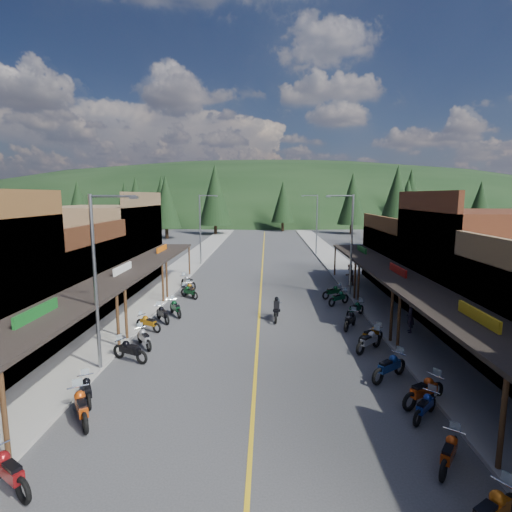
# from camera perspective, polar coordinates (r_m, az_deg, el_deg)

# --- Properties ---
(ground) EXTENTS (220.00, 220.00, 0.00)m
(ground) POSITION_cam_1_polar(r_m,az_deg,el_deg) (24.39, 0.34, -10.33)
(ground) COLOR #38383A
(ground) RESTS_ON ground
(centerline) EXTENTS (0.15, 90.00, 0.01)m
(centerline) POSITION_cam_1_polar(r_m,az_deg,el_deg) (43.79, 0.90, -1.77)
(centerline) COLOR gold
(centerline) RESTS_ON ground
(sidewalk_west) EXTENTS (3.40, 94.00, 0.15)m
(sidewalk_west) POSITION_cam_1_polar(r_m,az_deg,el_deg) (44.72, -10.32, -1.60)
(sidewalk_west) COLOR gray
(sidewalk_west) RESTS_ON ground
(sidewalk_east) EXTENTS (3.40, 94.00, 0.15)m
(sidewalk_east) POSITION_cam_1_polar(r_m,az_deg,el_deg) (44.54, 12.17, -1.69)
(sidewalk_east) COLOR gray
(sidewalk_east) RESTS_ON ground
(shop_west_2) EXTENTS (10.90, 9.00, 6.20)m
(shop_west_2) POSITION_cam_1_polar(r_m,az_deg,el_deg) (29.07, -27.85, -3.07)
(shop_west_2) COLOR #3F2111
(shop_west_2) RESTS_ON ground
(shop_west_3) EXTENTS (10.90, 10.20, 8.20)m
(shop_west_3) POSITION_cam_1_polar(r_m,az_deg,el_deg) (37.46, -20.85, 1.33)
(shop_west_3) COLOR brown
(shop_west_3) RESTS_ON ground
(shop_east_2) EXTENTS (10.90, 9.00, 8.20)m
(shop_east_2) POSITION_cam_1_polar(r_m,az_deg,el_deg) (28.45, 29.41, -1.40)
(shop_east_2) COLOR #562B19
(shop_east_2) RESTS_ON ground
(shop_east_3) EXTENTS (10.90, 10.20, 6.20)m
(shop_east_3) POSITION_cam_1_polar(r_m,az_deg,el_deg) (37.23, 22.42, -0.34)
(shop_east_3) COLOR #4C2D16
(shop_east_3) RESTS_ON ground
(streetlight_0) EXTENTS (2.16, 0.18, 8.00)m
(streetlight_0) POSITION_cam_1_polar(r_m,az_deg,el_deg) (18.93, -21.63, -2.55)
(streetlight_0) COLOR gray
(streetlight_0) RESTS_ON ground
(streetlight_1) EXTENTS (2.16, 0.18, 8.00)m
(streetlight_1) POSITION_cam_1_polar(r_m,az_deg,el_deg) (45.80, -7.81, 4.24)
(streetlight_1) COLOR gray
(streetlight_1) RESTS_ON ground
(streetlight_2) EXTENTS (2.16, 0.18, 8.00)m
(streetlight_2) POSITION_cam_1_polar(r_m,az_deg,el_deg) (31.91, 13.25, 2.18)
(streetlight_2) COLOR gray
(streetlight_2) RESTS_ON ground
(streetlight_3) EXTENTS (2.16, 0.18, 8.00)m
(streetlight_3) POSITION_cam_1_polar(r_m,az_deg,el_deg) (53.56, 8.52, 4.86)
(streetlight_3) COLOR gray
(streetlight_3) RESTS_ON ground
(ridge_hill) EXTENTS (310.00, 140.00, 60.00)m
(ridge_hill) POSITION_cam_1_polar(r_m,az_deg,el_deg) (158.26, 1.39, 5.80)
(ridge_hill) COLOR black
(ridge_hill) RESTS_ON ground
(pine_0) EXTENTS (5.04, 5.04, 11.00)m
(pine_0) POSITION_cam_1_polar(r_m,az_deg,el_deg) (94.21, -24.09, 7.05)
(pine_0) COLOR black
(pine_0) RESTS_ON ground
(pine_1) EXTENTS (5.88, 5.88, 12.50)m
(pine_1) POSITION_cam_1_polar(r_m,az_deg,el_deg) (96.23, -13.32, 8.03)
(pine_1) COLOR black
(pine_1) RESTS_ON ground
(pine_2) EXTENTS (6.72, 6.72, 14.00)m
(pine_2) POSITION_cam_1_polar(r_m,az_deg,el_deg) (81.73, -5.88, 8.67)
(pine_2) COLOR black
(pine_2) RESTS_ON ground
(pine_3) EXTENTS (5.04, 5.04, 11.00)m
(pine_3) POSITION_cam_1_polar(r_m,az_deg,el_deg) (89.14, 3.85, 7.72)
(pine_3) COLOR black
(pine_3) RESTS_ON ground
(pine_4) EXTENTS (5.88, 5.88, 12.50)m
(pine_4) POSITION_cam_1_polar(r_m,az_deg,el_deg) (84.89, 13.60, 7.97)
(pine_4) COLOR black
(pine_4) RESTS_ON ground
(pine_5) EXTENTS (6.72, 6.72, 14.00)m
(pine_5) POSITION_cam_1_polar(r_m,az_deg,el_deg) (100.79, 21.20, 8.13)
(pine_5) COLOR black
(pine_5) RESTS_ON ground
(pine_6) EXTENTS (5.04, 5.04, 11.00)m
(pine_6) POSITION_cam_1_polar(r_m,az_deg,el_deg) (98.25, 29.38, 6.73)
(pine_6) COLOR black
(pine_6) RESTS_ON ground
(pine_7) EXTENTS (5.88, 5.88, 12.50)m
(pine_7) POSITION_cam_1_polar(r_m,az_deg,el_deg) (104.25, -16.77, 7.93)
(pine_7) COLOR black
(pine_7) RESTS_ON ground
(pine_8) EXTENTS (4.48, 4.48, 10.00)m
(pine_8) POSITION_cam_1_polar(r_m,az_deg,el_deg) (66.97, -18.18, 6.57)
(pine_8) COLOR black
(pine_8) RESTS_ON ground
(pine_9) EXTENTS (4.93, 4.93, 10.80)m
(pine_9) POSITION_cam_1_polar(r_m,az_deg,el_deg) (72.02, 20.77, 6.88)
(pine_9) COLOR black
(pine_9) RESTS_ON ground
(pine_10) EXTENTS (5.38, 5.38, 11.60)m
(pine_10) POSITION_cam_1_polar(r_m,az_deg,el_deg) (75.37, -12.75, 7.59)
(pine_10) COLOR black
(pine_10) RESTS_ON ground
(pine_11) EXTENTS (5.82, 5.82, 12.40)m
(pine_11) POSITION_cam_1_polar(r_m,az_deg,el_deg) (64.10, 19.45, 7.52)
(pine_11) COLOR black
(pine_11) RESTS_ON ground
(bike_west_2) EXTENTS (2.28, 1.86, 1.28)m
(bike_west_2) POSITION_cam_1_polar(r_m,az_deg,el_deg) (13.90, -31.92, -24.45)
(bike_west_2) COLOR maroon
(bike_west_2) RESTS_ON ground
(bike_west_3) EXTENTS (1.84, 2.29, 1.28)m
(bike_west_3) POSITION_cam_1_polar(r_m,az_deg,el_deg) (16.18, -23.70, -18.94)
(bike_west_3) COLOR #C4440E
(bike_west_3) RESTS_ON ground
(bike_west_4) EXTENTS (1.47, 1.95, 1.08)m
(bike_west_4) POSITION_cam_1_polar(r_m,az_deg,el_deg) (17.52, -22.98, -17.06)
(bike_west_4) COLOR black
(bike_west_4) RESTS_ON ground
(bike_west_5) EXTENTS (2.19, 1.57, 1.20)m
(bike_west_5) POSITION_cam_1_polar(r_m,az_deg,el_deg) (20.63, -17.58, -12.61)
(bike_west_5) COLOR black
(bike_west_5) RESTS_ON ground
(bike_west_6) EXTENTS (1.68, 1.99, 1.13)m
(bike_west_6) POSITION_cam_1_polar(r_m,az_deg,el_deg) (22.18, -15.70, -11.10)
(bike_west_6) COLOR #999A9E
(bike_west_6) RESTS_ON ground
(bike_west_7) EXTENTS (1.98, 1.52, 1.10)m
(bike_west_7) POSITION_cam_1_polar(r_m,az_deg,el_deg) (24.64, -15.14, -9.10)
(bike_west_7) COLOR #9B600B
(bike_west_7) RESTS_ON ground
(bike_west_8) EXTENTS (1.71, 2.04, 1.15)m
(bike_west_8) POSITION_cam_1_polar(r_m,az_deg,el_deg) (26.12, -13.19, -7.94)
(bike_west_8) COLOR black
(bike_west_8) RESTS_ON ground
(bike_west_9) EXTENTS (1.67, 2.15, 1.19)m
(bike_west_9) POSITION_cam_1_polar(r_m,az_deg,el_deg) (27.22, -11.44, -7.16)
(bike_west_9) COLOR #0C3D1C
(bike_west_9) RESTS_ON ground
(bike_west_10) EXTENTS (1.90, 1.75, 1.11)m
(bike_west_10) POSITION_cam_1_polar(r_m,az_deg,el_deg) (31.54, -9.52, -4.99)
(bike_west_10) COLOR #0B3718
(bike_west_10) RESTS_ON ground
(bike_west_11) EXTENTS (1.53, 2.15, 1.18)m
(bike_west_11) POSITION_cam_1_polar(r_m,az_deg,el_deg) (32.14, -9.36, -4.67)
(bike_west_11) COLOR #AE670C
(bike_west_11) RESTS_ON ground
(bike_west_12) EXTENTS (2.05, 2.22, 1.30)m
(bike_west_12) POSITION_cam_1_polar(r_m,az_deg,el_deg) (34.69, -9.65, -3.59)
(bike_west_12) COLOR #939498
(bike_west_12) RESTS_ON ground
(bike_east_1) EXTENTS (2.27, 1.87, 1.28)m
(bike_east_1) POSITION_cam_1_polar(r_m,az_deg,el_deg) (12.34, 30.54, -28.95)
(bike_east_1) COLOR #B3520C
(bike_east_1) RESTS_ON ground
(bike_east_2) EXTENTS (1.65, 1.95, 1.11)m
(bike_east_2) POSITION_cam_1_polar(r_m,az_deg,el_deg) (14.15, 25.89, -23.76)
(bike_east_2) COLOR #AD380C
(bike_east_2) RESTS_ON ground
(bike_east_3) EXTENTS (1.70, 1.79, 1.06)m
(bike_east_3) POSITION_cam_1_polar(r_m,az_deg,el_deg) (16.35, 23.00, -19.03)
(bike_east_3) COLOR navy
(bike_east_3) RESTS_ON ground
(bike_east_4) EXTENTS (2.28, 1.82, 1.27)m
(bike_east_4) POSITION_cam_1_polar(r_m,az_deg,el_deg) (17.21, 22.86, -17.18)
(bike_east_4) COLOR #CB400E
(bike_east_4) RESTS_ON ground
(bike_east_5) EXTENTS (2.23, 2.01, 1.29)m
(bike_east_5) POSITION_cam_1_polar(r_m,az_deg,el_deg) (18.81, 18.52, -14.63)
(bike_east_5) COLOR navy
(bike_east_5) RESTS_ON ground
(bike_east_6) EXTENTS (2.02, 1.98, 1.21)m
(bike_east_6) POSITION_cam_1_polar(r_m,az_deg,el_deg) (21.68, 15.83, -11.45)
(bike_east_6) COLOR #9A999E
(bike_east_6) RESTS_ON ground
(bike_east_7) EXTENTS (1.87, 1.60, 1.06)m
(bike_east_7) POSITION_cam_1_polar(r_m,az_deg,el_deg) (22.78, 16.11, -10.66)
(bike_east_7) COLOR #9F5F0B
(bike_east_7) RESTS_ON ground
(bike_east_8) EXTENTS (1.56, 2.10, 1.16)m
(bike_east_8) POSITION_cam_1_polar(r_m,az_deg,el_deg) (24.89, 13.30, -8.78)
(bike_east_8) COLOR black
(bike_east_8) RESTS_ON ground
(bike_east_9) EXTENTS (1.80, 1.83, 1.10)m
(bike_east_9) POSITION_cam_1_polar(r_m,az_deg,el_deg) (27.40, 14.01, -7.24)
(bike_east_9) COLOR #0C3F26
(bike_east_9) RESTS_ON ground
(bike_east_10) EXTENTS (2.03, 1.86, 1.18)m
(bike_east_10) POSITION_cam_1_polar(r_m,az_deg,el_deg) (29.83, 11.74, -5.78)
(bike_east_10) COLOR #0D452B
(bike_east_10) RESTS_ON ground
(bike_east_11) EXTENTS (2.08, 1.66, 1.16)m
(bike_east_11) POSITION_cam_1_polar(r_m,az_deg,el_deg) (31.64, 10.95, -4.94)
(bike_east_11) COLOR #0E4720
(bike_east_11) RESTS_ON ground
(rider_on_bike) EXTENTS (0.85, 2.15, 1.61)m
(rider_on_bike) POSITION_cam_1_polar(r_m,az_deg,el_deg) (25.81, 2.94, -7.77)
(rider_on_bike) COLOR black
(rider_on_bike) RESTS_ON ground
(pedestrian_east_a) EXTENTS (0.54, 0.72, 1.79)m
(pedestrian_east_a) POSITION_cam_1_polar(r_m,az_deg,el_deg) (24.69, 21.20, -8.15)
(pedestrian_east_a) COLOR #241E2D
(pedestrian_east_a) RESTS_ON sidewalk_east
(pedestrian_east_b) EXTENTS (1.05, 1.02, 1.91)m
(pedestrian_east_b) POSITION_cam_1_polar(r_m,az_deg,el_deg) (35.46, 13.18, -2.67)
(pedestrian_east_b) COLOR #4E3631
(pedestrian_east_b) RESTS_ON sidewalk_east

